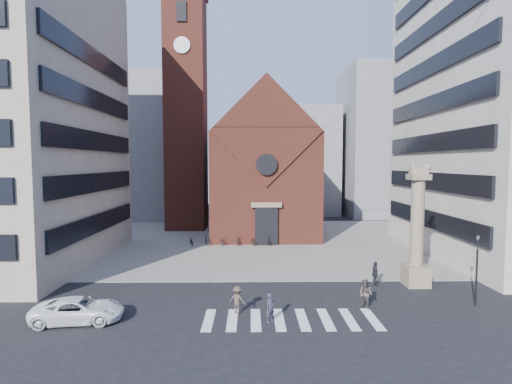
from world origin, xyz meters
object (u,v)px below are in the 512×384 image
(white_car, at_px, (78,310))
(traffic_light, at_px, (477,269))
(lion_column, at_px, (417,237))
(pedestrian_2, at_px, (375,274))
(scooter_0, at_px, (192,241))
(pedestrian_0, at_px, (270,308))
(pedestrian_1, at_px, (366,294))

(white_car, bearing_deg, traffic_light, -91.37)
(lion_column, height_order, white_car, lion_column)
(traffic_light, bearing_deg, pedestrian_2, 140.69)
(traffic_light, distance_m, scooter_0, 26.82)
(pedestrian_0, bearing_deg, lion_column, -8.56)
(pedestrian_0, height_order, scooter_0, pedestrian_0)
(white_car, relative_size, pedestrian_2, 2.73)
(lion_column, relative_size, pedestrian_1, 5.00)
(traffic_light, xyz_separation_m, pedestrian_2, (-4.89, 4.00, -1.42))
(lion_column, height_order, traffic_light, lion_column)
(pedestrian_0, xyz_separation_m, scooter_0, (-7.25, 20.20, -0.28))
(lion_column, height_order, scooter_0, lion_column)
(pedestrian_0, bearing_deg, white_car, 140.26)
(white_car, relative_size, pedestrian_1, 2.74)
(lion_column, xyz_separation_m, scooter_0, (-17.87, 13.93, -2.95))
(white_car, height_order, scooter_0, white_car)
(pedestrian_1, bearing_deg, pedestrian_0, -117.09)
(pedestrian_0, bearing_deg, scooter_0, 70.64)
(white_car, bearing_deg, scooter_0, -15.82)
(pedestrian_1, bearing_deg, lion_column, 86.43)
(traffic_light, relative_size, scooter_0, 2.49)
(pedestrian_0, xyz_separation_m, pedestrian_2, (7.72, 6.27, 0.08))
(scooter_0, bearing_deg, lion_column, -54.11)
(pedestrian_1, relative_size, pedestrian_2, 1.00)
(lion_column, bearing_deg, white_car, -163.74)
(lion_column, distance_m, white_car, 22.15)
(scooter_0, bearing_deg, white_car, -115.29)
(traffic_light, distance_m, pedestrian_0, 12.90)
(traffic_light, distance_m, pedestrian_2, 6.47)
(traffic_light, bearing_deg, scooter_0, 137.92)
(lion_column, distance_m, pedestrian_0, 12.61)
(traffic_light, height_order, pedestrian_1, traffic_light)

